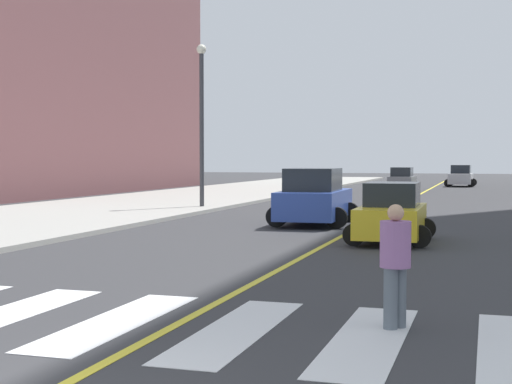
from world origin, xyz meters
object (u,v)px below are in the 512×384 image
object	(u,v)px
car_gray_second	(402,179)
car_blue_third	(314,198)
car_yellow_fourth	(392,214)
pedestrian_crossing	(395,260)
car_silver_nearest	(461,176)
street_lamp	(202,111)

from	to	relation	value
car_gray_second	car_blue_third	world-z (taller)	car_blue_third
car_yellow_fourth	pedestrian_crossing	size ratio (longest dim) A/B	2.18
car_yellow_fourth	car_blue_third	bearing A→B (deg)	-55.90
car_silver_nearest	pedestrian_crossing	distance (m)	53.27
car_blue_third	car_yellow_fourth	distance (m)	5.71
pedestrian_crossing	street_lamp	distance (m)	24.37
car_silver_nearest	street_lamp	xyz separation A→B (m)	(-10.27, -31.90, 3.64)
car_yellow_fourth	street_lamp	size ratio (longest dim) A/B	0.51
car_silver_nearest	car_yellow_fourth	world-z (taller)	car_silver_nearest
pedestrian_crossing	street_lamp	size ratio (longest dim) A/B	0.23
car_blue_third	street_lamp	size ratio (longest dim) A/B	0.61
car_silver_nearest	car_blue_third	size ratio (longest dim) A/B	0.89
car_silver_nearest	street_lamp	world-z (taller)	street_lamp
car_silver_nearest	car_gray_second	bearing A→B (deg)	67.94
car_gray_second	street_lamp	xyz separation A→B (m)	(-6.46, -23.32, 3.68)
car_silver_nearest	car_gray_second	distance (m)	9.39
car_yellow_fourth	pedestrian_crossing	distance (m)	10.74
car_gray_second	pedestrian_crossing	bearing A→B (deg)	-82.96
car_silver_nearest	pedestrian_crossing	size ratio (longest dim) A/B	2.33
car_gray_second	car_silver_nearest	bearing A→B (deg)	67.03
pedestrian_crossing	car_blue_third	bearing A→B (deg)	51.12
car_silver_nearest	car_blue_third	world-z (taller)	car_blue_third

